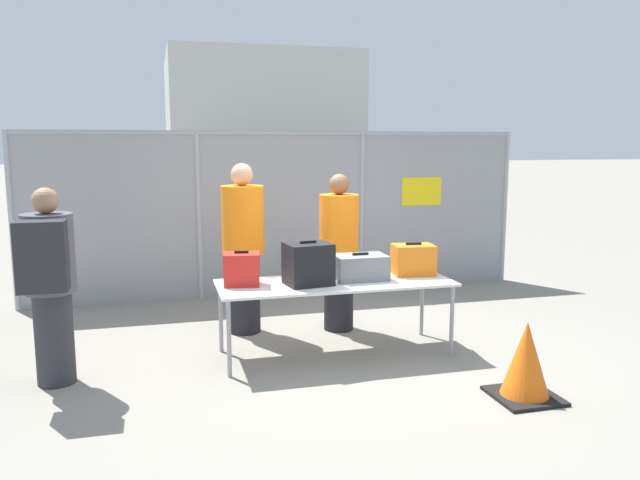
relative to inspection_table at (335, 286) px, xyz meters
The scene contains 13 objects.
ground_plane 0.71m from the inspection_table, 87.28° to the left, with size 120.00×120.00×0.00m, color gray.
fence_section 2.62m from the inspection_table, 89.46° to the left, with size 6.83×0.07×2.22m.
inspection_table is the anchor object (origin of this frame).
suitcase_red 0.92m from the inspection_table, behind, with size 0.37×0.32×0.33m.
suitcase_black 0.38m from the inspection_table, 169.63° to the right, with size 0.46×0.40×0.42m.
suitcase_grey 0.32m from the inspection_table, ahead, with size 0.51×0.35×0.27m.
suitcase_orange 0.89m from the inspection_table, ahead, with size 0.44×0.34×0.33m.
traveler_hooded 2.57m from the inspection_table, behind, with size 0.42×0.65×1.70m.
security_worker_near 0.86m from the inspection_table, 71.04° to the left, with size 0.43×0.43×1.73m.
security_worker_far 1.25m from the inspection_table, 128.32° to the left, with size 0.46×0.46×1.85m.
utility_trailer 4.18m from the inspection_table, 71.96° to the left, with size 3.99×2.10×0.66m.
distant_hangar 33.20m from the inspection_table, 82.16° to the left, with size 10.57×11.10×7.09m.
traffic_cone 1.91m from the inspection_table, 50.05° to the right, with size 0.52×0.52×0.64m.
Camera 1 is at (-1.67, -5.85, 2.07)m, focal length 35.00 mm.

